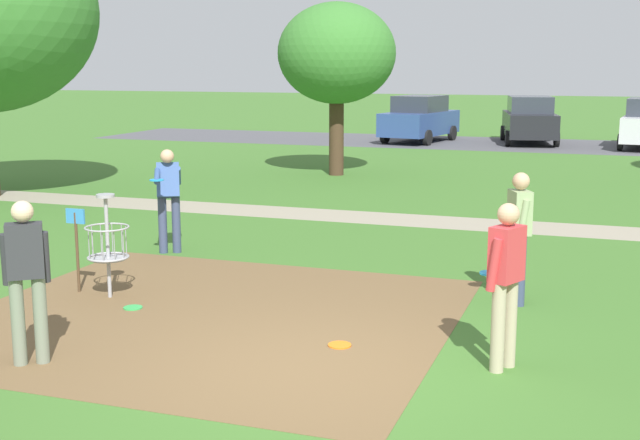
% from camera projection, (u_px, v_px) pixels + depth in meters
% --- Properties ---
extents(ground_plane, '(160.00, 160.00, 0.00)m').
position_uv_depth(ground_plane, '(315.00, 371.00, 8.48)').
color(ground_plane, '#3D6B28').
extents(dirt_tee_pad, '(5.90, 5.56, 0.01)m').
position_uv_depth(dirt_tee_pad, '(208.00, 316.00, 10.34)').
color(dirt_tee_pad, brown).
rests_on(dirt_tee_pad, ground).
extents(disc_golf_basket, '(0.98, 0.58, 1.39)m').
position_uv_depth(disc_golf_basket, '(104.00, 241.00, 11.07)').
color(disc_golf_basket, '#9E9EA3').
rests_on(disc_golf_basket, ground).
extents(player_foreground_watching, '(0.47, 0.45, 1.71)m').
position_uv_depth(player_foreground_watching, '(26.00, 273.00, 8.53)').
color(player_foreground_watching, slate).
rests_on(player_foreground_watching, ground).
extents(player_throwing, '(0.45, 0.49, 1.71)m').
position_uv_depth(player_throwing, '(519.00, 230.00, 10.73)').
color(player_throwing, '#384260').
rests_on(player_throwing, ground).
extents(player_waiting_left, '(0.45, 0.49, 1.71)m').
position_uv_depth(player_waiting_left, '(506.00, 276.00, 8.38)').
color(player_waiting_left, tan).
rests_on(player_waiting_left, ground).
extents(player_waiting_right, '(0.50, 1.16, 1.71)m').
position_uv_depth(player_waiting_right, '(168.00, 194.00, 13.65)').
color(player_waiting_right, '#384260').
rests_on(player_waiting_right, ground).
extents(frisbee_mid_grass, '(0.26, 0.26, 0.02)m').
position_uv_depth(frisbee_mid_grass, '(340.00, 345.00, 9.24)').
color(frisbee_mid_grass, orange).
rests_on(frisbee_mid_grass, ground).
extents(frisbee_far_left, '(0.24, 0.24, 0.02)m').
position_uv_depth(frisbee_far_left, '(133.00, 308.00, 10.67)').
color(frisbee_far_left, green).
rests_on(frisbee_far_left, ground).
extents(tree_mid_center, '(3.24, 3.24, 4.74)m').
position_uv_depth(tree_mid_center, '(337.00, 54.00, 23.00)').
color(tree_mid_center, '#422D1E').
rests_on(tree_mid_center, ground).
extents(parking_lot_strip, '(36.00, 6.00, 0.01)m').
position_uv_depth(parking_lot_strip, '(537.00, 145.00, 32.37)').
color(parking_lot_strip, '#4C4C51').
rests_on(parking_lot_strip, ground).
extents(parked_car_leftmost, '(2.55, 4.46, 1.84)m').
position_uv_depth(parked_car_leftmost, '(420.00, 119.00, 33.56)').
color(parked_car_leftmost, '#2D4784').
rests_on(parked_car_leftmost, ground).
extents(parked_car_center_left, '(2.57, 4.47, 1.84)m').
position_uv_depth(parked_car_center_left, '(529.00, 120.00, 32.88)').
color(parked_car_center_left, black).
rests_on(parked_car_center_left, ground).
extents(gravel_path, '(40.00, 1.34, 0.00)m').
position_uv_depth(gravel_path, '(460.00, 223.00, 16.40)').
color(gravel_path, gray).
rests_on(gravel_path, ground).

